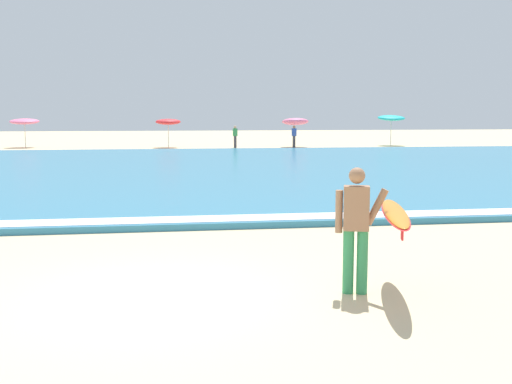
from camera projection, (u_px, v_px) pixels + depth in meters
name	position (u px, v px, depth m)	size (l,w,h in m)	color
ground_plane	(152.00, 297.00, 8.21)	(160.00, 160.00, 0.00)	beige
sea	(162.00, 169.00, 26.48)	(120.00, 28.00, 0.14)	teal
surf_foam	(157.00, 220.00, 13.32)	(120.00, 0.84, 0.01)	white
surfer_with_board	(374.00, 220.00, 8.23)	(1.23, 2.33, 1.73)	#338E56
beach_umbrella_0	(25.00, 121.00, 44.26)	(2.08, 2.10, 2.14)	beige
beach_umbrella_1	(168.00, 122.00, 44.24)	(1.81, 1.82, 2.08)	beige
beach_umbrella_2	(295.00, 122.00, 44.93)	(1.95, 1.98, 2.18)	beige
beach_umbrella_3	(391.00, 118.00, 47.01)	(2.07, 2.10, 2.39)	beige
beachgoer_near_row_left	(294.00, 136.00, 44.05)	(0.32, 0.20, 1.58)	#383842
beachgoer_near_row_mid	(235.00, 136.00, 43.88)	(0.32, 0.20, 1.58)	#383842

